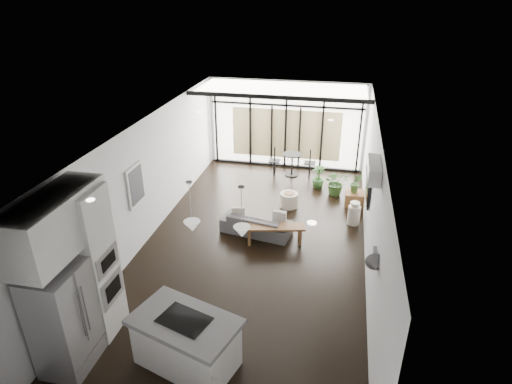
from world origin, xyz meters
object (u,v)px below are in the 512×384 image
at_px(pouf, 289,200).
at_px(console_bench, 275,234).
at_px(island, 186,342).
at_px(milk_can, 354,213).
at_px(fridge, 64,319).
at_px(tv, 368,187).
at_px(sofa, 256,221).

bearing_deg(pouf, console_bench, -92.32).
relative_size(island, milk_can, 2.70).
height_order(fridge, console_bench, fridge).
xyz_separation_m(island, fridge, (-1.78, -0.36, 0.45)).
xyz_separation_m(island, console_bench, (0.75, 3.76, -0.22)).
bearing_deg(console_bench, fridge, -134.09).
relative_size(fridge, pouf, 3.65).
height_order(island, tv, tv).
bearing_deg(sofa, fridge, 75.65).
bearing_deg(fridge, tv, 46.82).
bearing_deg(console_bench, pouf, 75.25).
relative_size(fridge, milk_can, 2.96).
xyz_separation_m(island, milk_can, (2.54, 5.03, -0.14)).
relative_size(sofa, milk_can, 2.80).
relative_size(sofa, console_bench, 1.22).
relative_size(console_bench, tv, 1.25).
height_order(sofa, tv, tv).
bearing_deg(island, fridge, -150.92).
bearing_deg(pouf, milk_can, -18.95).
relative_size(fridge, console_bench, 1.29).
bearing_deg(fridge, pouf, 66.38).
distance_m(sofa, milk_can, 2.47).
relative_size(sofa, tv, 1.53).
distance_m(island, tv, 5.34).
xyz_separation_m(sofa, console_bench, (0.50, -0.34, -0.11)).
bearing_deg(island, console_bench, 96.35).
xyz_separation_m(milk_can, tv, (0.22, -0.54, 1.00)).
distance_m(pouf, tv, 2.50).
xyz_separation_m(fridge, milk_can, (4.33, 5.39, -0.59)).
distance_m(island, milk_can, 5.64).
bearing_deg(tv, milk_can, 112.60).
bearing_deg(milk_can, fridge, -128.76).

